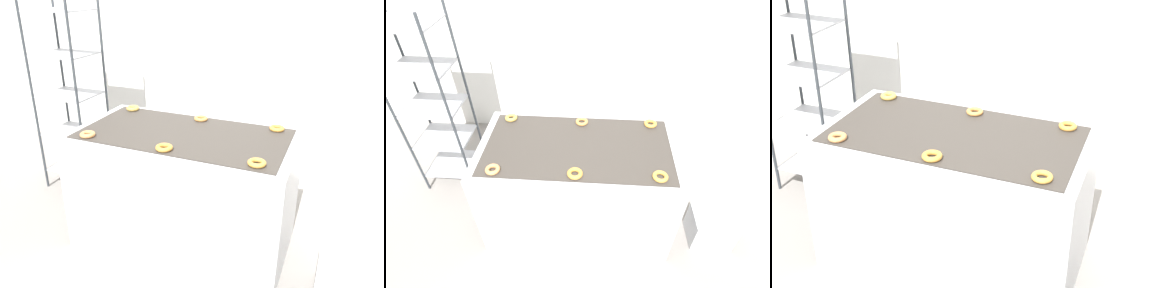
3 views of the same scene
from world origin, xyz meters
The scene contains 11 objects.
ground_plane centered at (0.00, 0.00, 0.00)m, with size 14.00×14.00×0.00m, color gray.
wall_back centered at (0.00, 2.12, 1.40)m, with size 8.00×0.05×2.80m.
fryer_machine centered at (0.00, 0.68, 0.46)m, with size 1.60×0.86×0.92m.
baking_rack_cart centered at (-1.38, 1.13, 0.94)m, with size 0.53×0.45×1.84m.
glaze_bin centered at (1.21, 0.52, 0.15)m, with size 0.36×0.30×0.31m.
donut_near_left centered at (-0.60, 0.36, 0.94)m, with size 0.11×0.11×0.03m, color #D2884C.
donut_near_center centered at (0.00, 0.36, 0.94)m, with size 0.11×0.11×0.03m, color gold.
donut_near_right centered at (0.60, 0.38, 0.93)m, with size 0.11×0.11×0.03m, color gold.
donut_far_left centered at (-0.61, 1.00, 0.94)m, with size 0.11×0.11×0.03m, color gold.
donut_far_center centered at (0.01, 0.99, 0.93)m, with size 0.11×0.11×0.03m, color #C88340.
donut_far_right centered at (0.60, 1.00, 0.94)m, with size 0.11×0.11×0.03m, color gold.
Camera 2 is at (0.12, -1.10, 2.50)m, focal length 28.00 mm.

